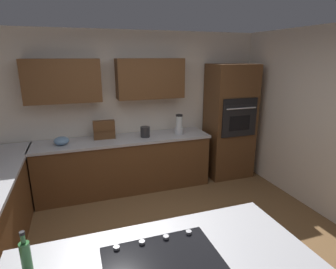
# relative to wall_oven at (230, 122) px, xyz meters

# --- Properties ---
(ground_plane) EXTENTS (14.00, 14.00, 0.00)m
(ground_plane) POSITION_rel_wall_oven_xyz_m (1.85, 1.72, -1.03)
(ground_plane) COLOR brown
(wall_back) EXTENTS (6.00, 0.44, 2.60)m
(wall_back) POSITION_rel_wall_oven_xyz_m (1.91, -0.33, 0.39)
(wall_back) COLOR silver
(wall_back) RESTS_ON ground
(wall_left) EXTENTS (0.10, 4.00, 2.60)m
(wall_left) POSITION_rel_wall_oven_xyz_m (-0.60, 1.42, 0.27)
(wall_left) COLOR silver
(wall_left) RESTS_ON ground
(lower_cabinets_back) EXTENTS (2.80, 0.60, 0.86)m
(lower_cabinets_back) POSITION_rel_wall_oven_xyz_m (1.95, -0.00, -0.60)
(lower_cabinets_back) COLOR brown
(lower_cabinets_back) RESTS_ON ground
(countertop_back) EXTENTS (2.84, 0.64, 0.04)m
(countertop_back) POSITION_rel_wall_oven_xyz_m (1.95, -0.00, -0.15)
(countertop_back) COLOR #B2B2B7
(countertop_back) RESTS_ON lower_cabinets_back
(island_top) EXTENTS (2.03, 0.96, 0.04)m
(island_top) POSITION_rel_wall_oven_xyz_m (2.20, 2.87, -0.15)
(island_top) COLOR #B2B2B7
(island_top) RESTS_ON island_base
(wall_oven) EXTENTS (0.80, 0.66, 2.06)m
(wall_oven) POSITION_rel_wall_oven_xyz_m (0.00, 0.00, 0.00)
(wall_oven) COLOR brown
(wall_oven) RESTS_ON ground
(cooktop) EXTENTS (0.76, 0.56, 0.03)m
(cooktop) POSITION_rel_wall_oven_xyz_m (2.20, 2.87, -0.13)
(cooktop) COLOR black
(cooktop) RESTS_ON island_top
(blender) EXTENTS (0.15, 0.15, 0.34)m
(blender) POSITION_rel_wall_oven_xyz_m (1.00, 0.02, 0.01)
(blender) COLOR silver
(blender) RESTS_ON countertop_back
(mixing_bowl) EXTENTS (0.22, 0.22, 0.12)m
(mixing_bowl) POSITION_rel_wall_oven_xyz_m (2.90, 0.02, -0.07)
(mixing_bowl) COLOR #668CB2
(mixing_bowl) RESTS_ON countertop_back
(spice_rack) EXTENTS (0.34, 0.11, 0.30)m
(spice_rack) POSITION_rel_wall_oven_xyz_m (2.25, -0.08, 0.02)
(spice_rack) COLOR brown
(spice_rack) RESTS_ON countertop_back
(kettle) EXTENTS (0.16, 0.16, 0.17)m
(kettle) POSITION_rel_wall_oven_xyz_m (1.60, 0.02, -0.05)
(kettle) COLOR #262628
(kettle) RESTS_ON countertop_back
(oil_bottle) EXTENTS (0.06, 0.06, 0.28)m
(oil_bottle) POSITION_rel_wall_oven_xyz_m (3.02, 2.65, -0.02)
(oil_bottle) COLOR #336B38
(oil_bottle) RESTS_ON island_top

